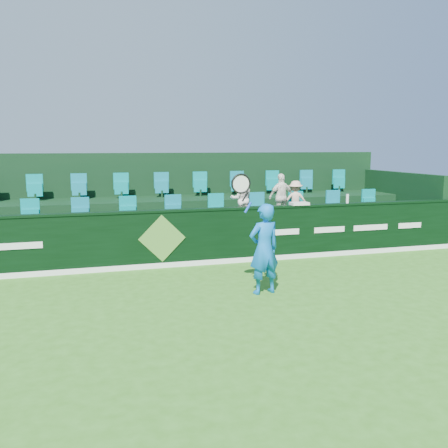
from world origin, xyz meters
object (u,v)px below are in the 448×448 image
object	(u,v)px
spectator_middle	(281,197)
towel	(299,204)
spectator_right	(295,200)
spectator_left	(241,199)
tennis_player	(264,248)
drinks_bottle	(347,199)

from	to	relation	value
spectator_middle	towel	distance (m)	1.12
spectator_right	spectator_middle	bearing A→B (deg)	20.35
spectator_left	spectator_middle	xyz separation A→B (m)	(1.14, 0.00, 0.02)
spectator_middle	spectator_right	size ratio (longest dim) A/B	1.19
tennis_player	spectator_right	size ratio (longest dim) A/B	2.23
spectator_right	towel	distance (m)	1.19
tennis_player	towel	size ratio (longest dim) A/B	5.38
spectator_right	towel	bearing A→B (deg)	90.47
towel	spectator_right	bearing A→B (deg)	70.12
tennis_player	spectator_middle	bearing A→B (deg)	62.63
towel	drinks_bottle	xyz separation A→B (m)	(1.35, 0.00, 0.08)
tennis_player	spectator_right	bearing A→B (deg)	57.88
towel	spectator_middle	bearing A→B (deg)	90.55
spectator_left	towel	bearing A→B (deg)	144.82
spectator_left	towel	world-z (taller)	spectator_left
spectator_middle	spectator_right	distance (m)	0.43
spectator_left	drinks_bottle	size ratio (longest dim) A/B	5.28
spectator_middle	towel	size ratio (longest dim) A/B	2.87
spectator_middle	towel	world-z (taller)	spectator_middle
tennis_player	spectator_middle	size ratio (longest dim) A/B	1.88
spectator_left	spectator_right	bearing A→B (deg)	-171.02
spectator_left	spectator_middle	bearing A→B (deg)	-171.02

